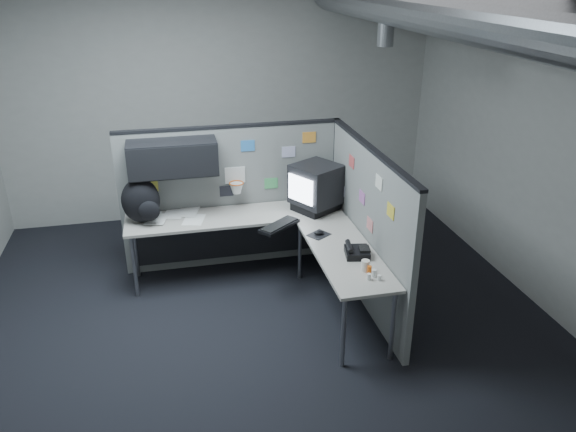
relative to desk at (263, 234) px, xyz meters
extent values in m
cube|color=black|center=(-0.15, -0.70, -0.62)|extent=(5.60, 5.60, 0.01)
cube|color=#9E9E99|center=(-0.15, 2.10, 0.99)|extent=(5.60, 0.01, 3.20)
cube|color=#9E9E99|center=(-0.15, -3.51, 0.99)|extent=(5.60, 0.01, 3.20)
cube|color=#9E9E99|center=(2.66, -0.70, 0.99)|extent=(0.01, 5.60, 3.20)
cylinder|color=slate|center=(1.25, -0.70, 2.24)|extent=(0.40, 5.49, 0.40)
cylinder|color=slate|center=(1.25, 0.10, 1.99)|extent=(0.16, 0.16, 0.30)
cube|color=slate|center=(-0.23, 0.60, 0.19)|extent=(2.43, 0.06, 1.60)
cube|color=black|center=(-0.23, 0.60, 1.00)|extent=(2.43, 0.07, 0.03)
cube|color=black|center=(0.95, 0.60, 0.19)|extent=(0.07, 0.07, 1.60)
cube|color=black|center=(-0.85, 0.40, 0.76)|extent=(0.90, 0.35, 0.35)
cube|color=black|center=(-0.85, 0.22, 0.76)|extent=(0.90, 0.02, 0.33)
cube|color=silver|center=(-0.20, 0.56, 0.47)|extent=(0.22, 0.02, 0.18)
torus|color=#D85914|center=(-0.20, 0.47, 0.41)|extent=(0.16, 0.16, 0.01)
cone|color=white|center=(-0.20, 0.47, 0.35)|extent=(0.14, 0.14, 0.11)
cube|color=#E5D84C|center=(-1.10, 0.56, 0.41)|extent=(0.15, 0.01, 0.12)
cube|color=#337FCC|center=(-0.05, 0.56, 0.79)|extent=(0.15, 0.01, 0.12)
cube|color=#4CB266|center=(0.20, 0.56, 0.34)|extent=(0.15, 0.01, 0.12)
cube|color=silver|center=(0.40, 0.56, 0.69)|extent=(0.15, 0.01, 0.12)
cube|color=orange|center=(0.63, 0.56, 0.84)|extent=(0.15, 0.01, 0.12)
cube|color=#26262D|center=(-0.30, 0.56, 0.29)|extent=(0.15, 0.01, 0.12)
cube|color=slate|center=(0.95, -0.49, 0.19)|extent=(0.06, 2.23, 1.60)
cube|color=black|center=(0.95, -0.49, 1.00)|extent=(0.07, 2.23, 0.03)
cube|color=#CC4C4C|center=(0.92, -0.05, 0.74)|extent=(0.01, 0.15, 0.12)
cube|color=#B266B2|center=(0.92, -0.40, 0.49)|extent=(0.01, 0.15, 0.12)
cube|color=silver|center=(0.92, -0.80, 0.79)|extent=(0.01, 0.15, 0.12)
cube|color=gray|center=(0.92, 0.20, 0.34)|extent=(0.01, 0.15, 0.12)
cube|color=gold|center=(0.92, -1.10, 0.64)|extent=(0.01, 0.15, 0.12)
cube|color=#D87F7F|center=(0.92, -0.65, 0.31)|extent=(0.01, 0.15, 0.12)
cube|color=#A8A298|center=(-0.25, 0.28, 0.10)|extent=(2.30, 0.56, 0.03)
cube|color=#A8A298|center=(0.63, -0.78, 0.10)|extent=(0.56, 1.55, 0.03)
cube|color=black|center=(-0.25, 0.50, -0.21)|extent=(2.18, 0.02, 0.55)
cylinder|color=gray|center=(-1.33, 0.06, -0.26)|extent=(0.04, 0.04, 0.70)
cylinder|color=gray|center=(-1.33, 0.50, -0.26)|extent=(0.04, 0.04, 0.70)
cylinder|color=gray|center=(0.41, 0.06, -0.26)|extent=(0.04, 0.04, 0.70)
cylinder|color=gray|center=(0.41, -1.48, -0.26)|extent=(0.04, 0.04, 0.70)
cylinder|color=gray|center=(0.85, -1.48, -0.26)|extent=(0.04, 0.04, 0.70)
cube|color=black|center=(0.63, 0.24, 0.16)|extent=(0.55, 0.54, 0.08)
cube|color=black|center=(0.63, 0.24, 0.41)|extent=(0.61, 0.61, 0.42)
cube|color=#D1E1F9|center=(0.43, 0.11, 0.41)|extent=(0.19, 0.31, 0.28)
cube|color=black|center=(0.15, -0.12, 0.13)|extent=(0.47, 0.43, 0.03)
cube|color=black|center=(0.15, -0.12, 0.15)|extent=(0.43, 0.38, 0.01)
cube|color=black|center=(0.50, -0.39, 0.12)|extent=(0.26, 0.25, 0.01)
ellipsoid|color=black|center=(0.50, -0.39, 0.14)|extent=(0.11, 0.08, 0.04)
cube|color=black|center=(0.72, -0.88, 0.15)|extent=(0.25, 0.27, 0.06)
cylinder|color=black|center=(0.65, -0.85, 0.20)|extent=(0.09, 0.22, 0.05)
cube|color=black|center=(0.78, -0.90, 0.19)|extent=(0.12, 0.14, 0.02)
cylinder|color=silver|center=(0.74, -1.27, 0.15)|extent=(0.05, 0.05, 0.07)
cylinder|color=silver|center=(0.68, -1.31, 0.15)|extent=(0.04, 0.04, 0.06)
cylinder|color=silver|center=(0.76, -1.34, 0.14)|extent=(0.04, 0.04, 0.05)
cylinder|color=#D85914|center=(0.71, -1.22, 0.15)|extent=(0.04, 0.04, 0.08)
cylinder|color=silver|center=(0.70, -1.16, 0.17)|extent=(0.08, 0.08, 0.10)
cube|color=white|center=(-0.69, 0.25, 0.12)|extent=(0.27, 0.33, 0.00)
cube|color=white|center=(-0.88, 0.45, 0.12)|extent=(0.27, 0.33, 0.00)
cube|color=white|center=(-1.14, 0.42, 0.12)|extent=(0.27, 0.33, 0.00)
cube|color=white|center=(-0.73, 0.46, 0.13)|extent=(0.27, 0.33, 0.00)
cube|color=white|center=(-1.07, 0.33, 0.13)|extent=(0.27, 0.33, 0.00)
cube|color=white|center=(-1.20, 0.56, 0.13)|extent=(0.27, 0.33, 0.00)
ellipsoid|color=black|center=(-1.20, 0.32, 0.35)|extent=(0.43, 0.34, 0.47)
ellipsoid|color=black|center=(-1.12, 0.18, 0.29)|extent=(0.23, 0.15, 0.21)
camera|label=1|loc=(-0.90, -5.18, 2.54)|focal=35.00mm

